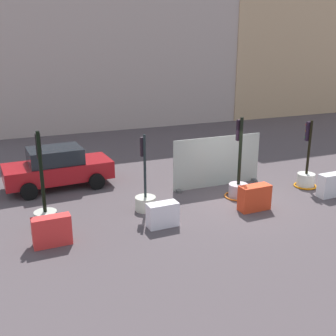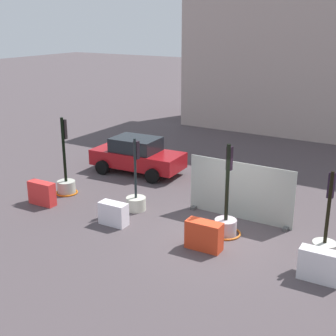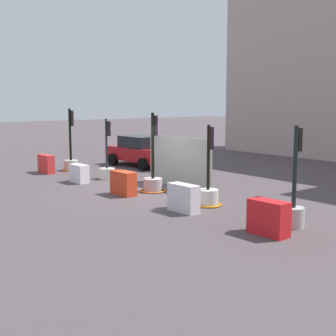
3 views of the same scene
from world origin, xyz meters
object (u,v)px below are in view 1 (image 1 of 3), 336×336
traffic_light_0 (45,212)px  construction_barrier_0 (52,231)px  traffic_light_2 (238,184)px  traffic_light_1 (145,197)px  construction_barrier_1 (163,215)px  car_red_compact (58,167)px  traffic_light_3 (306,176)px  construction_barrier_2 (255,198)px  construction_barrier_3 (332,185)px

traffic_light_0 → construction_barrier_0: traffic_light_0 is taller
traffic_light_2 → traffic_light_0: bearing=179.4°
traffic_light_1 → construction_barrier_0: bearing=-156.9°
traffic_light_1 → construction_barrier_1: 1.41m
car_red_compact → construction_barrier_1: bearing=-63.3°
traffic_light_0 → traffic_light_2: 6.85m
traffic_light_0 → traffic_light_2: size_ratio=1.02×
traffic_light_3 → construction_barrier_0: bearing=-173.1°
traffic_light_0 → construction_barrier_2: size_ratio=2.75×
construction_barrier_2 → car_red_compact: 7.63m
traffic_light_1 → construction_barrier_3: size_ratio=2.41×
construction_barrier_0 → construction_barrier_1: (3.32, -0.03, -0.05)m
traffic_light_0 → construction_barrier_1: size_ratio=3.10×
traffic_light_1 → construction_barrier_0: traffic_light_1 is taller
traffic_light_1 → construction_barrier_3: 6.95m
traffic_light_0 → traffic_light_2: (6.85, -0.07, 0.01)m
traffic_light_0 → car_red_compact: 3.70m
traffic_light_3 → car_red_compact: bearing=157.8°
traffic_light_2 → construction_barrier_0: 6.92m
construction_barrier_0 → traffic_light_2: bearing=10.4°
traffic_light_3 → construction_barrier_2: (-3.20, -1.21, 0.01)m
construction_barrier_3 → car_red_compact: (-9.21, 4.89, 0.35)m
construction_barrier_0 → construction_barrier_1: size_ratio=1.10×
traffic_light_3 → construction_barrier_1: size_ratio=2.72×
construction_barrier_1 → construction_barrier_3: size_ratio=0.89×
construction_barrier_2 → construction_barrier_3: (3.37, 0.01, -0.00)m
traffic_light_2 → construction_barrier_3: (3.25, -1.24, -0.05)m
traffic_light_1 → construction_barrier_3: traffic_light_1 is taller
traffic_light_2 → construction_barrier_0: size_ratio=2.77×
construction_barrier_2 → traffic_light_1: bearing=158.0°
construction_barrier_1 → construction_barrier_2: bearing=0.3°
traffic_light_3 → construction_barrier_1: (-6.56, -1.23, -0.05)m
traffic_light_1 → traffic_light_2: (3.56, -0.14, 0.02)m
traffic_light_2 → traffic_light_1: bearing=177.8°
traffic_light_2 → car_red_compact: 7.00m
construction_barrier_0 → construction_barrier_2: 6.68m
traffic_light_2 → construction_barrier_3: bearing=-21.0°
traffic_light_2 → construction_barrier_2: traffic_light_2 is taller
traffic_light_0 → construction_barrier_0: (0.03, -1.31, -0.05)m
traffic_light_0 → car_red_compact: traffic_light_0 is taller
traffic_light_3 → construction_barrier_3: traffic_light_3 is taller
traffic_light_3 → car_red_compact: 9.76m
construction_barrier_3 → traffic_light_1: bearing=168.5°
car_red_compact → construction_barrier_0: bearing=-99.8°
traffic_light_3 → traffic_light_2: bearing=179.2°
traffic_light_2 → construction_barrier_2: 1.26m
traffic_light_1 → construction_barrier_3: (6.81, -1.38, -0.03)m
construction_barrier_2 → construction_barrier_1: bearing=-179.7°
construction_barrier_0 → construction_barrier_1: 3.32m
traffic_light_2 → construction_barrier_3: traffic_light_2 is taller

